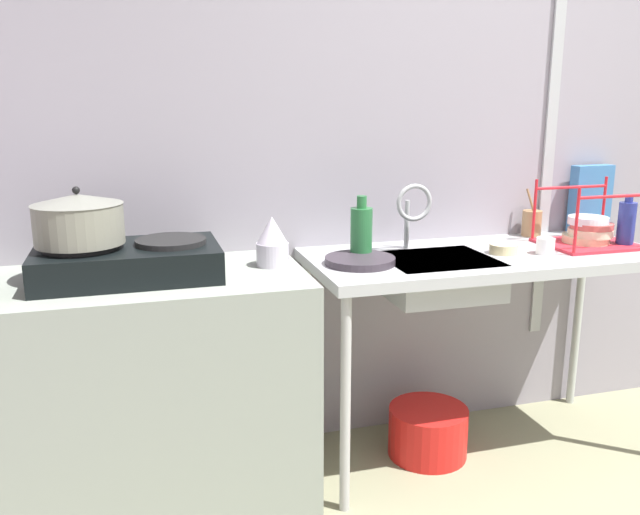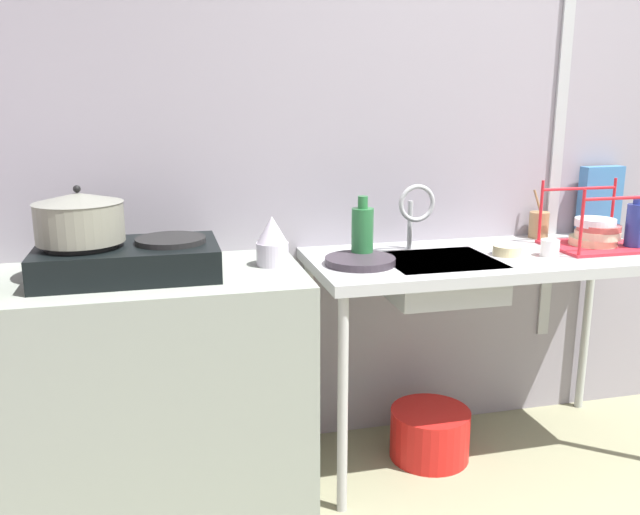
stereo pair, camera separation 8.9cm
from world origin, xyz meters
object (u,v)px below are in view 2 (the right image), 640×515
object	(u,v)px
utensil_jar	(539,224)
frying_pan	(360,261)
percolator	(272,242)
small_bowl_on_drainboard	(507,250)
sink_basin	(439,278)
bottle_by_rack	(635,226)
bottle_by_sink	(362,232)
cereal_box	(600,200)
dish_rack	(596,235)
stove	(128,259)
faucet	(416,207)
pot_on_left_burner	(79,217)
bucket_on_floor	(430,433)
cup_by_rack	(550,248)

from	to	relation	value
utensil_jar	frying_pan	bearing A→B (deg)	-163.28
percolator	small_bowl_on_drainboard	xyz separation A→B (m)	(0.88, -0.06, -0.07)
sink_basin	bottle_by_rack	bearing A→B (deg)	-1.63
bottle_by_sink	cereal_box	bearing A→B (deg)	9.59
dish_rack	bottle_by_rack	size ratio (longest dim) A/B	1.70
stove	small_bowl_on_drainboard	size ratio (longest dim) A/B	5.45
sink_basin	dish_rack	bearing A→B (deg)	2.86
faucet	cereal_box	size ratio (longest dim) A/B	0.89
bottle_by_sink	cereal_box	xyz separation A→B (m)	(1.13, 0.19, 0.05)
cereal_box	utensil_jar	xyz separation A→B (m)	(-0.29, -0.01, -0.09)
stove	percolator	distance (m)	0.49
sink_basin	utensil_jar	bearing A→B (deg)	25.03
bottle_by_rack	utensil_jar	xyz separation A→B (m)	(-0.24, 0.29, -0.04)
pot_on_left_burner	faucet	distance (m)	1.21
stove	pot_on_left_burner	xyz separation A→B (m)	(-0.14, -0.00, 0.15)
utensil_jar	bucket_on_floor	world-z (taller)	utensil_jar
frying_pan	small_bowl_on_drainboard	bearing A→B (deg)	0.46
sink_basin	frying_pan	world-z (taller)	frying_pan
percolator	bottle_by_sink	size ratio (longest dim) A/B	0.76
dish_rack	bucket_on_floor	size ratio (longest dim) A/B	1.13
cereal_box	pot_on_left_burner	bearing A→B (deg)	-177.01
stove	percolator	bearing A→B (deg)	3.54
bottle_by_sink	bottle_by_rack	distance (m)	1.08
percolator	bottle_by_rack	world-z (taller)	bottle_by_rack
stove	utensil_jar	world-z (taller)	utensil_jar
cereal_box	percolator	bearing A→B (deg)	-175.41
bottle_by_sink	utensil_jar	xyz separation A→B (m)	(0.84, 0.18, -0.04)
cup_by_rack	small_bowl_on_drainboard	distance (m)	0.16
pot_on_left_burner	frying_pan	size ratio (longest dim) A/B	1.12
percolator	stove	bearing A→B (deg)	-176.46
stove	bucket_on_floor	xyz separation A→B (m)	(1.11, 0.01, -0.78)
percolator	faucet	world-z (taller)	faucet
pot_on_left_burner	bottle_by_rack	size ratio (longest dim) A/B	1.35
dish_rack	faucet	bearing A→B (deg)	170.46
sink_basin	faucet	distance (m)	0.29
bottle_by_sink	sink_basin	bearing A→B (deg)	-17.43
stove	sink_basin	xyz separation A→B (m)	(1.10, -0.04, -0.13)
small_bowl_on_drainboard	utensil_jar	xyz separation A→B (m)	(0.29, 0.26, 0.04)
bottle_by_rack	cereal_box	size ratio (longest dim) A/B	0.71
bottle_by_sink	bucket_on_floor	distance (m)	0.87
percolator	utensil_jar	distance (m)	1.19
pot_on_left_burner	bucket_on_floor	world-z (taller)	pot_on_left_burner
bottle_by_sink	cereal_box	distance (m)	1.15
faucet	frying_pan	distance (m)	0.35
dish_rack	bottle_by_rack	distance (m)	0.14
bottle_by_sink	percolator	bearing A→B (deg)	-176.84
bottle_by_sink	frying_pan	bearing A→B (deg)	-112.08
bucket_on_floor	frying_pan	bearing A→B (deg)	-172.49
cereal_box	utensil_jar	bearing A→B (deg)	178.88
pot_on_left_burner	dish_rack	world-z (taller)	pot_on_left_burner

